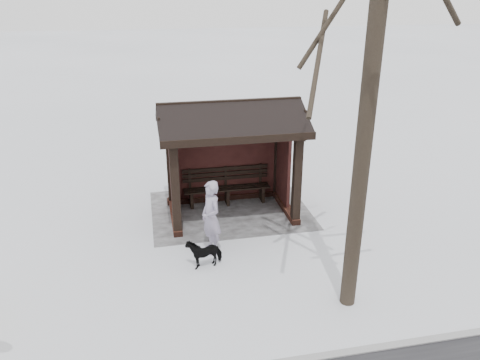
{
  "coord_description": "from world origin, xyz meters",
  "views": [
    {
      "loc": [
        2.03,
        11.09,
        5.65
      ],
      "look_at": [
        -0.08,
        0.8,
        1.29
      ],
      "focal_mm": 35.0,
      "sensor_mm": 36.0,
      "label": 1
    }
  ],
  "objects": [
    {
      "name": "trampled_patch",
      "position": [
        0.0,
        -0.2,
        0.01
      ],
      "size": [
        4.2,
        3.2,
        0.02
      ],
      "primitive_type": "cube",
      "color": "#949499",
      "rests_on": "ground"
    },
    {
      "name": "dog",
      "position": [
        1.03,
        2.35,
        0.32
      ],
      "size": [
        0.82,
        0.51,
        0.64
      ],
      "primitive_type": "imported",
      "rotation": [
        0.0,
        0.0,
        1.8
      ],
      "color": "black",
      "rests_on": "ground"
    },
    {
      "name": "ground",
      "position": [
        0.0,
        0.0,
        0.0
      ],
      "size": [
        120.0,
        120.0,
        0.0
      ],
      "primitive_type": "plane",
      "color": "silver",
      "rests_on": "ground"
    },
    {
      "name": "pedestrian",
      "position": [
        0.79,
        1.81,
        0.87
      ],
      "size": [
        0.59,
        0.73,
        1.73
      ],
      "primitive_type": "imported",
      "rotation": [
        0.0,
        0.0,
        1.88
      ],
      "color": "#9C91AA",
      "rests_on": "ground"
    },
    {
      "name": "bus_shelter",
      "position": [
        0.0,
        -0.16,
        2.17
      ],
      "size": [
        3.6,
        2.4,
        3.09
      ],
      "color": "#341A13",
      "rests_on": "ground"
    }
  ]
}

